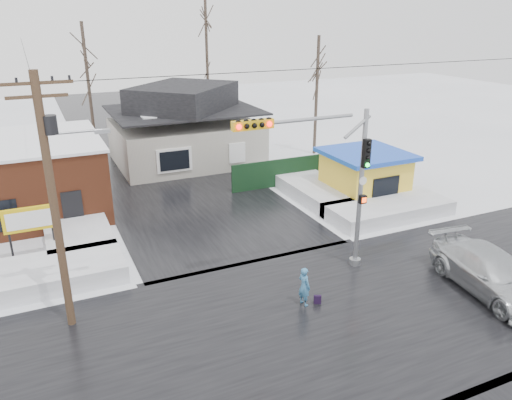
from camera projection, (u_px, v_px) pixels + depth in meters
name	position (u px, v px, depth m)	size (l,w,h in m)	color
ground	(311.00, 321.00, 18.26)	(120.00, 120.00, 0.00)	white
road_ns	(312.00, 321.00, 18.25)	(10.00, 120.00, 0.02)	black
road_ew	(312.00, 321.00, 18.25)	(120.00, 10.00, 0.02)	black
snowbank_nw	(37.00, 276.00, 20.58)	(7.00, 3.00, 0.80)	white
snowbank_ne	(388.00, 209.00, 27.56)	(7.00, 3.00, 0.80)	white
snowbank_nside_w	(75.00, 224.00, 25.61)	(3.00, 8.00, 0.80)	white
snowbank_nside_e	(311.00, 187.00, 31.04)	(3.00, 8.00, 0.80)	white
traffic_signal	(331.00, 173.00, 20.12)	(6.05, 0.68, 7.00)	gray
utility_pole	(54.00, 191.00, 16.35)	(3.15, 0.44, 9.00)	#382619
marquee_sign	(29.00, 221.00, 22.16)	(2.20, 0.21, 2.55)	black
house	(185.00, 127.00, 36.82)	(10.40, 8.40, 5.76)	#AAA59A
kiosk	(365.00, 175.00, 29.93)	(4.60, 4.60, 2.88)	yellow
fence	(289.00, 171.00, 32.37)	(8.00, 0.12, 1.80)	black
tree_far_left	(85.00, 51.00, 36.01)	(3.00, 3.00, 10.00)	#332821
tree_far_mid	(206.00, 26.00, 41.03)	(3.00, 3.00, 12.00)	#332821
tree_far_right	(318.00, 61.00, 37.40)	(3.00, 3.00, 9.00)	#332821
pedestrian	(304.00, 287.00, 19.03)	(0.57, 0.38, 1.58)	teal
car	(491.00, 273.00, 19.96)	(2.34, 5.76, 1.67)	silver
shopping_bag	(317.00, 300.00, 19.30)	(0.28, 0.12, 0.35)	black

